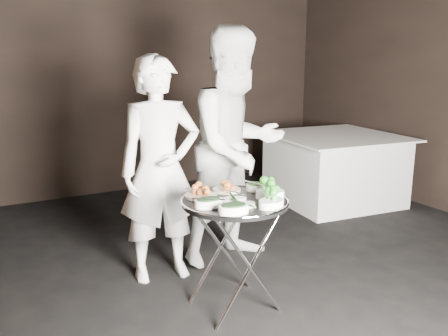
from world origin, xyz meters
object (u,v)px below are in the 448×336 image
waiter_left (160,170)px  dining_table (333,168)px  serving_tray (235,202)px  tray_stand (235,249)px  waiter_right (237,147)px

waiter_left → dining_table: waiter_left is taller
waiter_left → serving_tray: bearing=-64.4°
tray_stand → waiter_left: 0.85m
waiter_left → waiter_right: size_ratio=0.89×
waiter_right → dining_table: 2.11m
tray_stand → serving_tray: 0.34m
tray_stand → waiter_left: bearing=109.8°
serving_tray → waiter_right: bearing=58.9°
waiter_right → dining_table: bearing=18.9°
serving_tray → dining_table: (2.26, 1.58, -0.36)m
tray_stand → dining_table: bearing=34.9°
serving_tray → waiter_left: 0.74m
waiter_left → dining_table: bearing=25.3°
dining_table → serving_tray: bearing=-145.1°
dining_table → tray_stand: bearing=-145.1°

